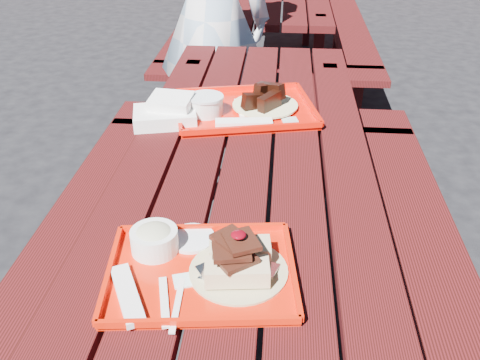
% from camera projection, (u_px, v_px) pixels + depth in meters
% --- Properties ---
extents(ground, '(60.00, 60.00, 0.00)m').
position_uv_depth(ground, '(243.00, 356.00, 1.90)').
color(ground, black).
rests_on(ground, ground).
extents(picnic_table_near, '(1.41, 2.40, 0.75)m').
position_uv_depth(picnic_table_near, '(244.00, 228.00, 1.61)').
color(picnic_table_near, '#430D10').
rests_on(picnic_table_near, ground).
extents(picnic_table_far, '(1.41, 2.40, 0.75)m').
position_uv_depth(picnic_table_far, '(273.00, 8.00, 4.00)').
color(picnic_table_far, '#430D10').
rests_on(picnic_table_far, ground).
extents(near_tray, '(0.43, 0.35, 0.13)m').
position_uv_depth(near_tray, '(201.00, 260.00, 1.14)').
color(near_tray, red).
rests_on(near_tray, picnic_table_near).
extents(far_tray, '(0.54, 0.46, 0.08)m').
position_uv_depth(far_tray, '(243.00, 107.00, 1.86)').
color(far_tray, red).
rests_on(far_tray, picnic_table_near).
extents(white_cloth, '(0.23, 0.19, 0.08)m').
position_uv_depth(white_cloth, '(167.00, 112.00, 1.80)').
color(white_cloth, white).
rests_on(white_cloth, picnic_table_near).
extents(person, '(0.66, 0.49, 1.67)m').
position_uv_depth(person, '(211.00, 16.00, 2.72)').
color(person, '#99B8D6').
rests_on(person, ground).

